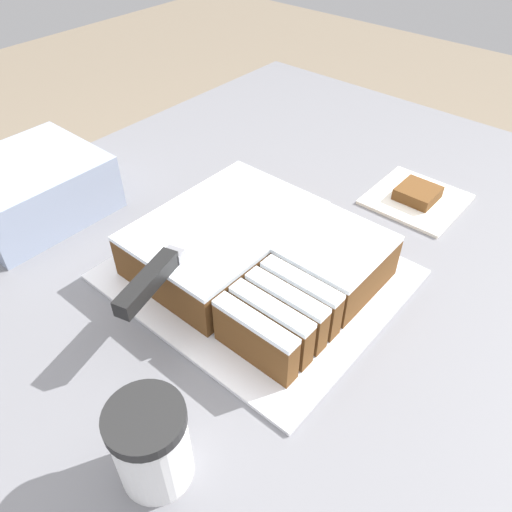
{
  "coord_description": "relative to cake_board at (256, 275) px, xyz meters",
  "views": [
    {
      "loc": [
        -0.41,
        -0.32,
        1.41
      ],
      "look_at": [
        -0.0,
        0.02,
        0.95
      ],
      "focal_mm": 35.0,
      "sensor_mm": 36.0,
      "label": 1
    }
  ],
  "objects": [
    {
      "name": "countertop",
      "position": [
        0.0,
        -0.02,
        -0.46
      ],
      "size": [
        1.4,
        1.1,
        0.91
      ],
      "color": "slate",
      "rests_on": "ground_plane"
    },
    {
      "name": "cake_board",
      "position": [
        0.0,
        0.0,
        0.0
      ],
      "size": [
        0.34,
        0.38,
        0.01
      ],
      "color": "silver",
      "rests_on": "countertop"
    },
    {
      "name": "cake",
      "position": [
        0.0,
        0.01,
        0.04
      ],
      "size": [
        0.27,
        0.31,
        0.07
      ],
      "color": "brown",
      "rests_on": "cake_board"
    },
    {
      "name": "knife",
      "position": [
        -0.13,
        0.04,
        0.08
      ],
      "size": [
        0.31,
        0.11,
        0.02
      ],
      "rotation": [
        0.0,
        0.0,
        0.27
      ],
      "color": "silver",
      "rests_on": "cake"
    },
    {
      "name": "coffee_cup",
      "position": [
        -0.29,
        -0.11,
        0.05
      ],
      "size": [
        0.08,
        0.08,
        0.11
      ],
      "color": "white",
      "rests_on": "countertop"
    },
    {
      "name": "paper_napkin",
      "position": [
        0.33,
        -0.09,
        0.0
      ],
      "size": [
        0.15,
        0.15,
        0.01
      ],
      "color": "white",
      "rests_on": "countertop"
    },
    {
      "name": "brownie",
      "position": [
        0.33,
        -0.09,
        0.01
      ],
      "size": [
        0.07,
        0.07,
        0.02
      ],
      "color": "brown",
      "rests_on": "paper_napkin"
    },
    {
      "name": "storage_box",
      "position": [
        -0.12,
        0.39,
        0.04
      ],
      "size": [
        0.22,
        0.2,
        0.1
      ],
      "color": "#8C99B2",
      "rests_on": "countertop"
    }
  ]
}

